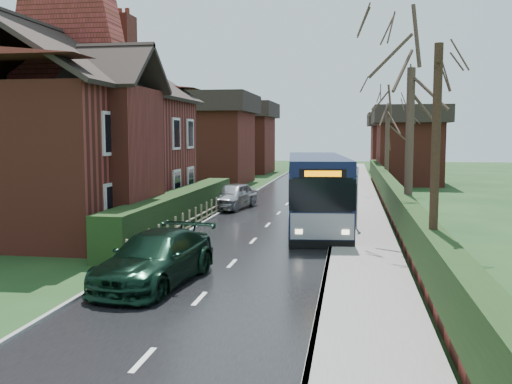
% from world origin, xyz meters
% --- Properties ---
extents(ground, '(140.00, 140.00, 0.00)m').
position_xyz_m(ground, '(0.00, 0.00, 0.00)').
color(ground, '#2A4C20').
rests_on(ground, ground).
extents(road, '(6.00, 100.00, 0.02)m').
position_xyz_m(road, '(0.00, 10.00, 0.01)').
color(road, black).
rests_on(road, ground).
extents(pavement, '(2.50, 100.00, 0.14)m').
position_xyz_m(pavement, '(4.25, 10.00, 0.07)').
color(pavement, slate).
rests_on(pavement, ground).
extents(kerb_right, '(0.12, 100.00, 0.14)m').
position_xyz_m(kerb_right, '(3.05, 10.00, 0.07)').
color(kerb_right, gray).
rests_on(kerb_right, ground).
extents(kerb_left, '(0.12, 100.00, 0.10)m').
position_xyz_m(kerb_left, '(-3.05, 10.00, 0.05)').
color(kerb_left, gray).
rests_on(kerb_left, ground).
extents(front_hedge, '(1.20, 16.00, 1.60)m').
position_xyz_m(front_hedge, '(-3.90, 5.00, 0.80)').
color(front_hedge, black).
rests_on(front_hedge, ground).
extents(picket_fence, '(0.10, 16.00, 0.90)m').
position_xyz_m(picket_fence, '(-3.15, 5.00, 0.45)').
color(picket_fence, tan).
rests_on(picket_fence, ground).
extents(right_wall_hedge, '(0.60, 50.00, 1.80)m').
position_xyz_m(right_wall_hedge, '(5.80, 10.00, 1.02)').
color(right_wall_hedge, maroon).
rests_on(right_wall_hedge, ground).
extents(brick_house, '(9.30, 14.60, 10.30)m').
position_xyz_m(brick_house, '(-8.73, 4.78, 4.38)').
color(brick_house, maroon).
rests_on(brick_house, ground).
extents(bus, '(3.49, 10.74, 3.20)m').
position_xyz_m(bus, '(2.20, 5.92, 1.59)').
color(bus, black).
rests_on(bus, ground).
extents(car_silver, '(2.58, 4.61, 1.48)m').
position_xyz_m(car_silver, '(-2.80, 11.40, 0.74)').
color(car_silver, '#ACABB0').
rests_on(car_silver, ground).
extents(car_green, '(2.64, 5.22, 1.45)m').
position_xyz_m(car_green, '(-1.60, -4.75, 0.73)').
color(car_green, black).
rests_on(car_green, ground).
extents(car_distant, '(1.84, 3.70, 1.16)m').
position_xyz_m(car_distant, '(2.00, 40.64, 0.58)').
color(car_distant, black).
rests_on(car_distant, ground).
extents(bus_stop_sign, '(0.13, 0.42, 2.80)m').
position_xyz_m(bus_stop_sign, '(4.00, 4.95, 1.84)').
color(bus_stop_sign, slate).
rests_on(bus_stop_sign, ground).
extents(telegraph_pole, '(0.24, 0.82, 6.38)m').
position_xyz_m(telegraph_pole, '(5.80, -5.00, 3.23)').
color(telegraph_pole, black).
rests_on(telegraph_pole, ground).
extents(tree_right_near, '(4.47, 4.47, 9.66)m').
position_xyz_m(tree_right_near, '(6.00, 3.57, 7.22)').
color(tree_right_near, '#3A2A22').
rests_on(tree_right_near, ground).
extents(tree_right_far, '(4.12, 4.12, 7.96)m').
position_xyz_m(tree_right_far, '(6.15, 20.29, 5.95)').
color(tree_right_far, '#3D2C24').
rests_on(tree_right_far, ground).
extents(tree_house_side, '(3.98, 3.98, 9.05)m').
position_xyz_m(tree_house_side, '(-13.55, 13.42, 6.76)').
color(tree_house_side, '#3B2E23').
rests_on(tree_house_side, ground).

